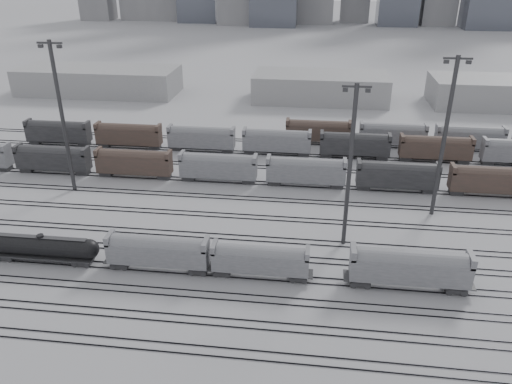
# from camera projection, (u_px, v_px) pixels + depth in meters

# --- Properties ---
(ground) EXTENTS (900.00, 900.00, 0.00)m
(ground) POSITION_uv_depth(u_px,v_px,m) (238.00, 279.00, 68.56)
(ground) COLOR #B3B3B8
(ground) RESTS_ON ground
(tracks) EXTENTS (220.00, 71.50, 0.16)m
(tracks) POSITION_uv_depth(u_px,v_px,m) (255.00, 218.00, 84.18)
(tracks) COLOR black
(tracks) RESTS_ON ground
(tank_car_b) EXTENTS (17.00, 2.83, 4.20)m
(tank_car_b) POSITION_uv_depth(u_px,v_px,m) (42.00, 247.00, 71.65)
(tank_car_b) COLOR black
(tank_car_b) RESTS_ON ground
(hopper_car_a) EXTENTS (14.34, 2.85, 5.13)m
(hopper_car_a) POSITION_uv_depth(u_px,v_px,m) (158.00, 250.00, 69.38)
(hopper_car_a) COLOR black
(hopper_car_a) RESTS_ON ground
(hopper_car_b) EXTENTS (13.32, 2.65, 4.76)m
(hopper_car_b) POSITION_uv_depth(u_px,v_px,m) (260.00, 259.00, 67.86)
(hopper_car_b) COLOR black
(hopper_car_b) RESTS_ON ground
(hopper_car_c) EXTENTS (15.62, 3.10, 5.59)m
(hopper_car_c) POSITION_uv_depth(u_px,v_px,m) (410.00, 266.00, 65.40)
(hopper_car_c) COLOR black
(hopper_car_c) RESTS_ON ground
(light_mast_b) EXTENTS (4.42, 0.71, 27.62)m
(light_mast_b) POSITION_uv_depth(u_px,v_px,m) (62.00, 115.00, 88.26)
(light_mast_b) COLOR #333335
(light_mast_b) RESTS_ON ground
(light_mast_c) EXTENTS (3.99, 0.64, 24.94)m
(light_mast_c) POSITION_uv_depth(u_px,v_px,m) (350.00, 164.00, 71.46)
(light_mast_c) COLOR #333335
(light_mast_c) RESTS_ON ground
(light_mast_d) EXTENTS (4.30, 0.69, 26.89)m
(light_mast_d) POSITION_uv_depth(u_px,v_px,m) (445.00, 135.00, 79.69)
(light_mast_d) COLOR #333335
(light_mast_d) RESTS_ON ground
(bg_string_near) EXTENTS (151.00, 3.00, 5.60)m
(bg_string_near) POSITION_uv_depth(u_px,v_px,m) (306.00, 172.00, 95.08)
(bg_string_near) COLOR gray
(bg_string_near) RESTS_ON ground
(bg_string_mid) EXTENTS (151.00, 3.00, 5.60)m
(bg_string_mid) POSITION_uv_depth(u_px,v_px,m) (355.00, 146.00, 108.26)
(bg_string_mid) COLOR black
(bg_string_mid) RESTS_ON ground
(bg_string_far) EXTENTS (66.00, 3.00, 5.60)m
(bg_string_far) POSITION_uv_depth(u_px,v_px,m) (431.00, 137.00, 113.44)
(bg_string_far) COLOR #4B3730
(bg_string_far) RESTS_ON ground
(warehouse_left) EXTENTS (50.00, 18.00, 8.00)m
(warehouse_left) POSITION_uv_depth(u_px,v_px,m) (99.00, 80.00, 158.61)
(warehouse_left) COLOR #9C9C9E
(warehouse_left) RESTS_ON ground
(warehouse_mid) EXTENTS (40.00, 18.00, 8.00)m
(warehouse_mid) POSITION_uv_depth(u_px,v_px,m) (320.00, 87.00, 150.69)
(warehouse_mid) COLOR #9C9C9E
(warehouse_mid) RESTS_ON ground
(warehouse_right) EXTENTS (35.00, 18.00, 8.00)m
(warehouse_right) POSITION_uv_depth(u_px,v_px,m) (493.00, 92.00, 145.04)
(warehouse_right) COLOR #9C9C9E
(warehouse_right) RESTS_ON ground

